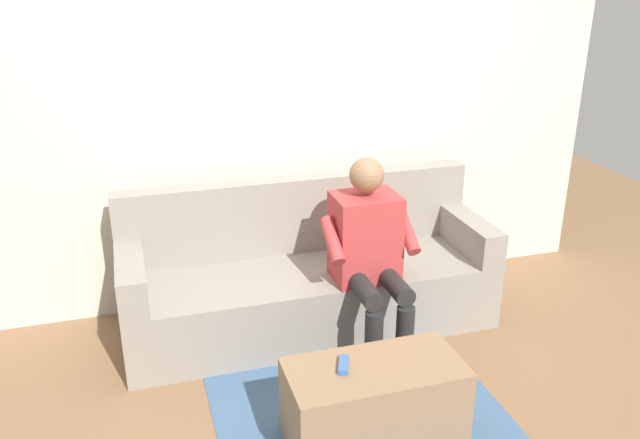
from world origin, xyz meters
TOP-DOWN VIEW (x-y plane):
  - ground_plane at (0.00, 0.60)m, footprint 8.00×8.00m
  - back_wall at (0.00, -0.61)m, footprint 4.33×0.06m
  - couch at (0.00, -0.12)m, footprint 2.22×0.71m
  - coffee_table at (0.00, 0.99)m, footprint 0.82×0.40m
  - person_solo_seated at (-0.26, 0.21)m, footprint 0.52×0.59m
  - remote_blue at (0.14, 0.96)m, footprint 0.09×0.14m
  - floor_rug at (0.00, 0.84)m, footprint 1.43×1.77m

SIDE VIEW (x-z plane):
  - ground_plane at x=0.00m, z-range 0.00..0.00m
  - floor_rug at x=0.00m, z-range 0.00..0.01m
  - coffee_table at x=0.00m, z-range 0.00..0.40m
  - couch at x=0.00m, z-range -0.14..0.74m
  - remote_blue at x=0.14m, z-range 0.40..0.43m
  - person_solo_seated at x=-0.26m, z-range 0.06..1.19m
  - back_wall at x=0.00m, z-range 0.00..2.68m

